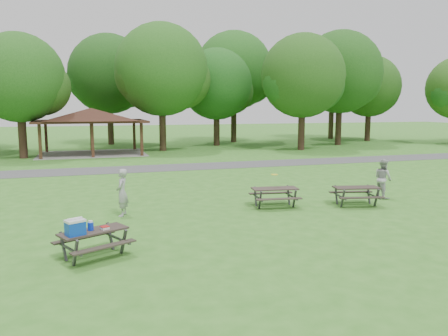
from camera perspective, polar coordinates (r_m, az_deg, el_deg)
ground at (r=14.52m, az=1.02°, el=-7.36°), size 160.00×160.00×0.00m
asphalt_path at (r=27.89m, az=-8.20°, el=0.01°), size 120.00×3.20×0.02m
pavilion at (r=37.27m, az=-16.98°, el=6.45°), size 8.60×7.01×3.76m
tree_row_d at (r=36.11m, az=-25.07°, el=10.32°), size 6.93×6.60×9.27m
tree_row_e at (r=38.96m, az=-8.02°, el=12.25°), size 8.40×8.00×11.02m
tree_row_f at (r=43.68m, az=-0.88°, el=10.62°), size 7.35×7.00×9.55m
tree_row_g at (r=39.95m, az=10.34°, el=11.44°), size 7.77×7.40×10.25m
tree_row_h at (r=46.03m, az=15.04°, el=11.69°), size 8.61×8.20×11.37m
tree_row_i at (r=52.22m, az=18.52°, el=9.86°), size 7.14×6.80×9.52m
tree_deep_b at (r=46.46m, az=-14.69°, el=11.50°), size 8.40×8.00×11.13m
tree_deep_c at (r=48.03m, az=1.41°, el=12.30°), size 8.82×8.40×11.90m
tree_deep_d at (r=54.92m, az=14.06°, el=11.09°), size 8.40×8.00×11.27m
picnic_table_near at (r=11.67m, az=-17.36°, el=-8.13°), size 2.12×1.96×1.18m
picnic_table_middle at (r=17.01m, az=6.64°, el=-3.19°), size 1.93×1.63×0.76m
picnic_table_far at (r=17.90m, az=16.88°, el=-2.93°), size 2.00×1.74×0.76m
frisbee_in_flight at (r=17.10m, az=6.61°, el=-0.85°), size 0.31×0.31×0.02m
frisbee_thrower at (r=15.83m, az=-13.17°, el=-3.15°), size 0.58×0.71×1.69m
frisbee_catcher at (r=19.65m, az=20.06°, el=-1.30°), size 0.66×0.83×1.67m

